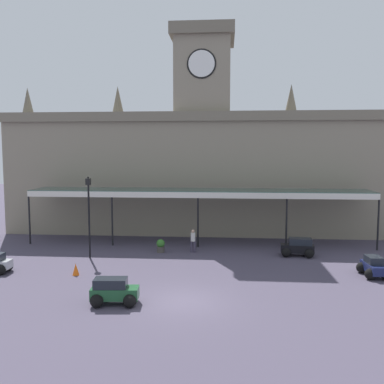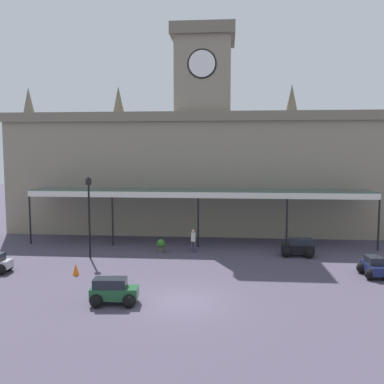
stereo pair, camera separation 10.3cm
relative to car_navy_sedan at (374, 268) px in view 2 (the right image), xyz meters
The scene contains 10 objects.
ground_plane 11.91m from the car_navy_sedan, 154.99° to the right, with size 140.00×140.00×0.00m, color #463F51.
station_building 18.04m from the car_navy_sedan, 128.89° to the left, with size 34.69×6.39×18.04m.
entrance_canopy 13.88m from the car_navy_sedan, 143.59° to the left, with size 26.80×3.26×4.29m.
car_navy_sedan is the anchor object (origin of this frame).
car_green_estate 15.08m from the car_navy_sedan, 158.00° to the right, with size 2.32×1.67×1.27m.
car_black_estate 5.74m from the car_navy_sedan, 129.14° to the left, with size 2.32×1.68×1.27m.
pedestrian_beside_cars 12.10m from the car_navy_sedan, 155.74° to the left, with size 0.39×0.34×1.67m.
victorian_lamppost 18.41m from the car_navy_sedan, behind, with size 0.30×0.30×5.62m.
traffic_cone 17.54m from the car_navy_sedan, behind, with size 0.40×0.40×0.71m, color orange.
planter_near_kerb 14.19m from the car_navy_sedan, 160.35° to the left, with size 0.60×0.60×0.96m.
Camera 2 is at (2.20, -19.65, 7.31)m, focal length 39.06 mm.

